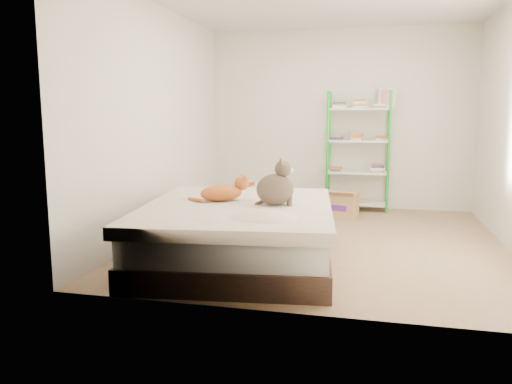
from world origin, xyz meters
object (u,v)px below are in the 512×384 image
(shelf_unit, at_px, (359,148))
(cardboard_box, at_px, (339,205))
(bed, at_px, (238,233))
(grey_cat, at_px, (275,183))
(orange_cat, at_px, (221,191))
(white_bin, at_px, (260,194))

(shelf_unit, height_order, cardboard_box, shelf_unit)
(cardboard_box, bearing_deg, bed, -100.17)
(grey_cat, xyz_separation_m, shelf_unit, (0.67, 2.82, 0.14))
(grey_cat, bearing_deg, bed, 81.06)
(grey_cat, bearing_deg, cardboard_box, -25.57)
(orange_cat, height_order, shelf_unit, shelf_unit)
(grey_cat, xyz_separation_m, white_bin, (-0.77, 2.79, -0.56))
(bed, bearing_deg, orange_cat, 140.08)
(cardboard_box, bearing_deg, grey_cat, -92.28)
(orange_cat, distance_m, white_bin, 2.73)
(grey_cat, distance_m, white_bin, 2.95)
(orange_cat, bearing_deg, grey_cat, -42.70)
(bed, xyz_separation_m, shelf_unit, (1.01, 2.85, 0.62))
(white_bin, bearing_deg, shelf_unit, 1.24)
(cardboard_box, height_order, white_bin, cardboard_box)
(bed, xyz_separation_m, cardboard_box, (0.79, 2.27, -0.10))
(orange_cat, relative_size, cardboard_box, 0.92)
(grey_cat, relative_size, cardboard_box, 0.79)
(grey_cat, distance_m, cardboard_box, 2.35)
(orange_cat, bearing_deg, white_bin, 62.58)
(orange_cat, relative_size, grey_cat, 1.16)
(bed, relative_size, shelf_unit, 1.34)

